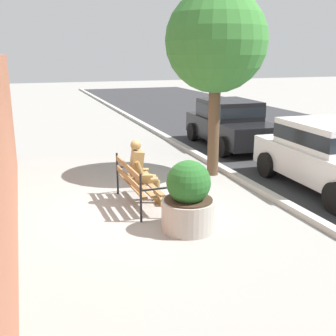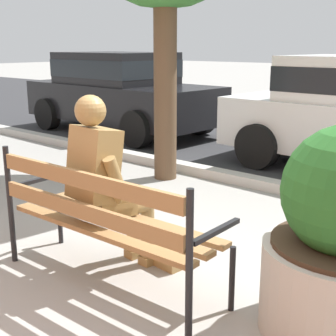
% 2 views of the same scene
% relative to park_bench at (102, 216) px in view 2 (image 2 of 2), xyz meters
% --- Properties ---
extents(ground_plane, '(80.00, 80.00, 0.00)m').
position_rel_park_bench_xyz_m(ground_plane, '(0.21, 0.02, -0.54)').
color(ground_plane, gray).
extents(curb_stone, '(60.00, 0.20, 0.12)m').
position_rel_park_bench_xyz_m(curb_stone, '(0.21, 2.92, -0.48)').
color(curb_stone, '#B2AFA8').
rests_on(curb_stone, ground).
extents(park_bench, '(1.81, 0.58, 0.95)m').
position_rel_park_bench_xyz_m(park_bench, '(0.00, 0.00, 0.00)').
color(park_bench, olive).
rests_on(park_bench, ground).
extents(bronze_statue_seated, '(0.69, 0.77, 1.37)m').
position_rel_park_bench_xyz_m(bronze_statue_seated, '(-0.12, 0.21, 0.12)').
color(bronze_statue_seated, olive).
rests_on(bronze_statue_seated, ground).
extents(parked_car_black, '(4.16, 2.04, 1.56)m').
position_rel_park_bench_xyz_m(parked_car_black, '(-4.57, 4.52, 0.30)').
color(parked_car_black, black).
rests_on(parked_car_black, ground).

